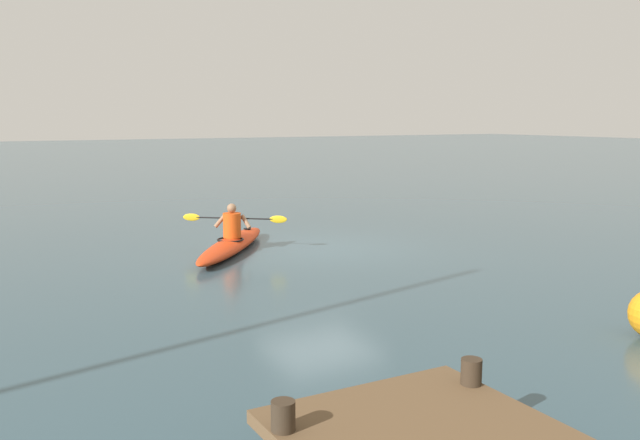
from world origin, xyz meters
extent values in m
plane|color=#334C56|center=(0.00, 0.00, 0.00)|extent=(160.00, 160.00, 0.00)
ellipsoid|color=red|center=(1.93, -0.61, 0.16)|extent=(3.25, 3.89, 0.31)
torus|color=black|center=(1.99, -0.53, 0.29)|extent=(0.84, 0.84, 0.04)
cylinder|color=black|center=(1.11, -1.65, 0.30)|extent=(0.18, 0.18, 0.02)
cylinder|color=#E04C14|center=(1.90, -0.64, 0.59)|extent=(0.40, 0.40, 0.56)
sphere|color=#936B4C|center=(1.90, -0.64, 0.98)|extent=(0.21, 0.21, 0.21)
cylinder|color=black|center=(1.78, -0.80, 0.72)|extent=(1.62, 1.28, 0.03)
ellipsoid|color=gold|center=(2.58, -1.43, 0.72)|extent=(0.34, 0.28, 0.17)
ellipsoid|color=gold|center=(0.98, -0.17, 0.72)|extent=(0.34, 0.28, 0.17)
cylinder|color=#936B4C|center=(2.09, -0.89, 0.67)|extent=(0.32, 0.15, 0.34)
cylinder|color=#936B4C|center=(1.62, -0.52, 0.67)|extent=(0.20, 0.31, 0.34)
cylinder|color=#382B1E|center=(3.21, 8.76, 0.37)|extent=(0.20, 0.20, 0.73)
camera|label=1|loc=(7.42, 13.41, 2.99)|focal=37.99mm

